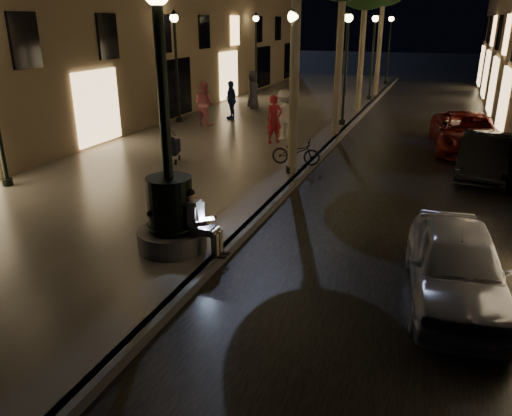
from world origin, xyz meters
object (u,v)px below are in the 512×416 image
at_px(lamp_left_b, 176,53).
at_px(pedestrian_dark, 253,90).
at_px(fountain_lamppost, 170,201).
at_px(stroller, 172,147).
at_px(lamp_curb_b, 346,53).
at_px(bicycle, 296,152).
at_px(pedestrian_white, 284,115).
at_px(seated_man_laptop, 198,220).
at_px(lamp_curb_a, 293,70).
at_px(car_third, 467,133).
at_px(pedestrian_blue, 231,100).
at_px(lamp_curb_c, 373,45).
at_px(pedestrian_red, 274,119).
at_px(car_front, 457,265).
at_px(lamp_left_c, 256,43).
at_px(car_second, 484,156).
at_px(pedestrian_pink, 204,103).
at_px(lamp_curb_d, 389,40).

xyz_separation_m(lamp_left_b, pedestrian_dark, (1.81, 4.71, -2.08)).
bearing_deg(fountain_lamppost, stroller, 119.42).
distance_m(lamp_curb_b, bicycle, 7.54).
distance_m(lamp_curb_b, pedestrian_white, 4.49).
bearing_deg(seated_man_laptop, lamp_curb_a, 89.16).
distance_m(car_third, pedestrian_blue, 10.39).
height_order(lamp_curb_c, pedestrian_red, lamp_curb_c).
distance_m(stroller, car_front, 10.22).
xyz_separation_m(lamp_left_c, car_third, (12.17, -10.40, -2.55)).
height_order(seated_man_laptop, lamp_left_c, lamp_left_c).
height_order(stroller, car_front, car_front).
xyz_separation_m(fountain_lamppost, car_second, (6.20, 8.38, -0.56)).
bearing_deg(pedestrian_pink, lamp_curb_a, 147.49).
height_order(seated_man_laptop, car_second, seated_man_laptop).
bearing_deg(pedestrian_pink, seated_man_laptop, 128.21).
distance_m(fountain_lamppost, pedestrian_blue, 14.17).
xyz_separation_m(lamp_curb_c, lamp_left_c, (-7.10, 0.00, 0.00)).
height_order(seated_man_laptop, pedestrian_white, pedestrian_white).
bearing_deg(pedestrian_dark, pedestrian_red, -167.46).
relative_size(lamp_curb_d, pedestrian_blue, 2.73).
relative_size(lamp_left_b, car_second, 1.22).
xyz_separation_m(lamp_curb_a, car_front, (4.69, -5.78, -2.58)).
bearing_deg(pedestrian_blue, lamp_curb_a, -11.01).
bearing_deg(stroller, pedestrian_red, 43.83).
xyz_separation_m(pedestrian_white, pedestrian_dark, (-3.71, 6.37, 0.01)).
height_order(car_second, bicycle, car_second).
distance_m(lamp_left_b, lamp_left_c, 10.00).
relative_size(pedestrian_pink, pedestrian_blue, 1.07).
xyz_separation_m(pedestrian_red, bicycle, (1.62, -2.64, -0.48)).
bearing_deg(pedestrian_pink, car_second, 176.03).
bearing_deg(pedestrian_red, car_front, -102.04).
height_order(lamp_left_c, bicycle, lamp_left_c).
bearing_deg(lamp_left_b, lamp_curb_d, 68.47).
xyz_separation_m(fountain_lamppost, lamp_left_c, (-6.40, 22.00, 2.02)).
bearing_deg(lamp_curb_c, pedestrian_red, -97.89).
bearing_deg(pedestrian_dark, lamp_curb_a, -167.75).
xyz_separation_m(lamp_curb_a, pedestrian_pink, (-5.69, 5.73, -2.09)).
distance_m(lamp_curb_c, lamp_left_b, 12.26).
bearing_deg(pedestrian_blue, pedestrian_white, 3.27).
bearing_deg(lamp_left_b, seated_man_laptop, -59.70).
bearing_deg(lamp_curb_b, pedestrian_dark, 152.84).
bearing_deg(pedestrian_blue, car_second, 18.91).
relative_size(pedestrian_red, pedestrian_pink, 0.94).
relative_size(pedestrian_blue, pedestrian_dark, 0.92).
relative_size(lamp_curb_c, lamp_left_c, 1.00).
height_order(lamp_curb_d, car_third, lamp_curb_d).
relative_size(lamp_left_b, lamp_left_c, 1.00).
distance_m(seated_man_laptop, pedestrian_red, 9.72).
relative_size(lamp_curb_a, lamp_curb_c, 1.00).
relative_size(car_second, bicycle, 2.54).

